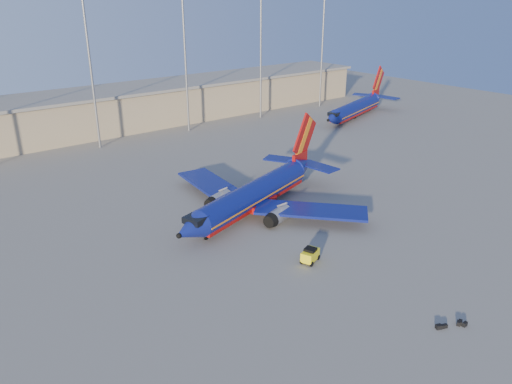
% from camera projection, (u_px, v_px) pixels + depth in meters
% --- Properties ---
extents(ground, '(220.00, 220.00, 0.00)m').
position_uv_depth(ground, '(275.00, 219.00, 65.95)').
color(ground, slate).
rests_on(ground, ground).
extents(terminal_building, '(122.00, 16.00, 8.50)m').
position_uv_depth(terminal_building, '(141.00, 105.00, 112.16)').
color(terminal_building, gray).
rests_on(terminal_building, ground).
extents(light_mast_row, '(101.60, 1.60, 28.65)m').
position_uv_depth(light_mast_row, '(140.00, 50.00, 95.63)').
color(light_mast_row, gray).
rests_on(light_mast_row, ground).
extents(aircraft_main, '(31.55, 29.86, 11.01)m').
position_uv_depth(aircraft_main, '(256.00, 194.00, 68.02)').
color(aircraft_main, navy).
rests_on(aircraft_main, ground).
extents(aircraft_second, '(30.65, 15.87, 10.70)m').
position_uv_depth(aircraft_second, '(357.00, 107.00, 118.32)').
color(aircraft_second, navy).
rests_on(aircraft_second, ground).
extents(baggage_tug, '(2.66, 2.12, 1.67)m').
position_uv_depth(baggage_tug, '(310.00, 255.00, 55.26)').
color(baggage_tug, yellow).
rests_on(baggage_tug, ground).
extents(luggage_pile, '(2.75, 1.70, 0.42)m').
position_uv_depth(luggage_pile, '(452.00, 325.00, 44.73)').
color(luggage_pile, black).
rests_on(luggage_pile, ground).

